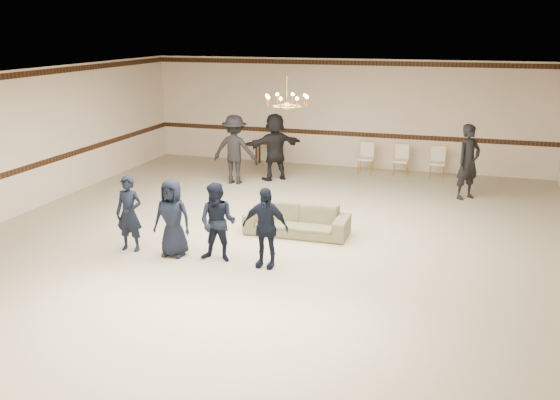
# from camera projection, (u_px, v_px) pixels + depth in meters

# --- Properties ---
(room) EXTENTS (12.01, 14.01, 3.21)m
(room) POSITION_uv_depth(u_px,v_px,m) (272.00, 162.00, 11.62)
(room) COLOR tan
(room) RESTS_ON ground
(chair_rail) EXTENTS (12.00, 0.02, 0.14)m
(chair_rail) POSITION_uv_depth(u_px,v_px,m) (344.00, 134.00, 18.19)
(chair_rail) COLOR #361E10
(chair_rail) RESTS_ON wall_back
(crown_molding) EXTENTS (12.00, 0.02, 0.14)m
(crown_molding) POSITION_uv_depth(u_px,v_px,m) (346.00, 63.00, 17.61)
(crown_molding) COLOR #361E10
(crown_molding) RESTS_ON wall_back
(chandelier) EXTENTS (0.94, 0.94, 0.89)m
(chandelier) POSITION_uv_depth(u_px,v_px,m) (287.00, 90.00, 12.18)
(chandelier) COLOR gold
(chandelier) RESTS_ON ceiling
(boy_a) EXTENTS (0.54, 0.36, 1.45)m
(boy_a) POSITION_uv_depth(u_px,v_px,m) (129.00, 214.00, 11.38)
(boy_a) COLOR black
(boy_a) RESTS_ON floor
(boy_b) EXTENTS (0.73, 0.49, 1.45)m
(boy_b) POSITION_uv_depth(u_px,v_px,m) (172.00, 218.00, 11.12)
(boy_b) COLOR black
(boy_b) RESTS_ON floor
(boy_c) EXTENTS (0.71, 0.56, 1.45)m
(boy_c) POSITION_uv_depth(u_px,v_px,m) (218.00, 223.00, 10.86)
(boy_c) COLOR black
(boy_c) RESTS_ON floor
(boy_d) EXTENTS (0.86, 0.38, 1.45)m
(boy_d) POSITION_uv_depth(u_px,v_px,m) (265.00, 227.00, 10.61)
(boy_d) COLOR black
(boy_d) RESTS_ON floor
(settee) EXTENTS (2.11, 0.84, 0.61)m
(settee) POSITION_uv_depth(u_px,v_px,m) (297.00, 220.00, 12.37)
(settee) COLOR brown
(settee) RESTS_ON floor
(adult_left) EXTENTS (1.24, 0.76, 1.85)m
(adult_left) POSITION_uv_depth(u_px,v_px,m) (235.00, 150.00, 16.24)
(adult_left) COLOR black
(adult_left) RESTS_ON floor
(adult_mid) EXTENTS (1.63, 1.56, 1.85)m
(adult_mid) POSITION_uv_depth(u_px,v_px,m) (275.00, 147.00, 16.62)
(adult_mid) COLOR black
(adult_mid) RESTS_ON floor
(adult_right) EXTENTS (0.79, 0.79, 1.85)m
(adult_right) POSITION_uv_depth(u_px,v_px,m) (468.00, 162.00, 14.79)
(adult_right) COLOR black
(adult_right) RESTS_ON floor
(banquet_chair_left) EXTENTS (0.45, 0.45, 0.89)m
(banquet_chair_left) POSITION_uv_depth(u_px,v_px,m) (366.00, 158.00, 17.47)
(banquet_chair_left) COLOR #F1E4CA
(banquet_chair_left) RESTS_ON floor
(banquet_chair_mid) EXTENTS (0.46, 0.46, 0.89)m
(banquet_chair_mid) POSITION_uv_depth(u_px,v_px,m) (401.00, 160.00, 17.18)
(banquet_chair_mid) COLOR #F1E4CA
(banquet_chair_mid) RESTS_ON floor
(banquet_chair_right) EXTENTS (0.43, 0.43, 0.89)m
(banquet_chair_right) POSITION_uv_depth(u_px,v_px,m) (437.00, 163.00, 16.89)
(banquet_chair_right) COLOR #F1E4CA
(banquet_chair_right) RESTS_ON floor
(console_table) EXTENTS (0.85, 0.39, 0.70)m
(console_table) POSITION_uv_depth(u_px,v_px,m) (269.00, 154.00, 18.54)
(console_table) COLOR black
(console_table) RESTS_ON floor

